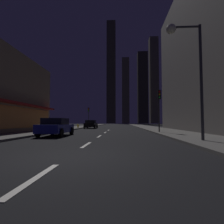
{
  "coord_description": "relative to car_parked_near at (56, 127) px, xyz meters",
  "views": [
    {
      "loc": [
        1.74,
        -5.59,
        1.15
      ],
      "look_at": [
        0.0,
        27.57,
        3.0
      ],
      "focal_mm": 28.35,
      "sensor_mm": 36.0,
      "label": 1
    }
  ],
  "objects": [
    {
      "name": "car_parked_near",
      "position": [
        0.0,
        0.0,
        0.0
      ],
      "size": [
        1.98,
        4.24,
        1.45
      ],
      "color": "navy",
      "rests_on": "ground"
    },
    {
      "name": "ground_plane",
      "position": [
        3.6,
        23.33,
        -0.79
      ],
      "size": [
        78.0,
        136.0,
        0.1
      ],
      "primitive_type": "cube",
      "color": "black"
    },
    {
      "name": "lane_marking_center",
      "position": [
        3.6,
        -0.27,
        -0.73
      ],
      "size": [
        0.16,
        23.0,
        0.01
      ],
      "color": "silver",
      "rests_on": "ground"
    },
    {
      "name": "fire_hydrant_far_left",
      "position": [
        -2.3,
        16.65,
        -0.29
      ],
      "size": [
        0.42,
        0.3,
        0.65
      ],
      "color": "gold",
      "rests_on": "sidewalk_left"
    },
    {
      "name": "traffic_light_near_right",
      "position": [
        9.1,
        3.4,
        2.45
      ],
      "size": [
        0.32,
        0.48,
        4.2
      ],
      "color": "#2D2D2D",
      "rests_on": "sidewalk_right"
    },
    {
      "name": "sidewalk_left",
      "position": [
        -3.4,
        23.33,
        -0.67
      ],
      "size": [
        4.0,
        76.0,
        0.15
      ],
      "primitive_type": "cube",
      "color": "#605E59",
      "rests_on": "ground"
    },
    {
      "name": "sidewalk_right",
      "position": [
        10.6,
        23.33,
        -0.67
      ],
      "size": [
        4.0,
        76.0,
        0.15
      ],
      "primitive_type": "cube",
      "color": "#605E59",
      "rests_on": "ground"
    },
    {
      "name": "skyscraper_distant_short",
      "position": [
        20.14,
        107.76,
        23.91
      ],
      "size": [
        6.79,
        6.81,
        49.3
      ],
      "primitive_type": "cube",
      "color": "#312E24",
      "rests_on": "ground"
    },
    {
      "name": "skyscraper_distant_tall",
      "position": [
        -2.0,
        113.73,
        37.11
      ],
      "size": [
        6.42,
        5.62,
        75.7
      ],
      "primitive_type": "cube",
      "color": "#403D30",
      "rests_on": "ground"
    },
    {
      "name": "car_parked_far",
      "position": [
        0.0,
        16.71,
        0.0
      ],
      "size": [
        1.98,
        4.24,
        1.45
      ],
      "color": "black",
      "rests_on": "ground"
    },
    {
      "name": "skyscraper_distant_mid",
      "position": [
        8.42,
        109.77,
        22.38
      ],
      "size": [
        5.07,
        5.87,
        46.25
      ],
      "primitive_type": "cube",
      "color": "brown",
      "rests_on": "ground"
    },
    {
      "name": "street_lamp_right",
      "position": [
        8.98,
        -4.3,
        4.33
      ],
      "size": [
        1.96,
        0.56,
        6.58
      ],
      "color": "#38383D",
      "rests_on": "sidewalk_right"
    },
    {
      "name": "traffic_light_far_left",
      "position": [
        -1.9,
        24.53,
        2.45
      ],
      "size": [
        0.32,
        0.48,
        4.2
      ],
      "color": "#2D2D2D",
      "rests_on": "sidewalk_left"
    },
    {
      "name": "skyscraper_distant_slender",
      "position": [
        32.01,
        129.95,
        34.37
      ],
      "size": [
        6.98,
        7.62,
        70.22
      ],
      "primitive_type": "cube",
      "color": "brown",
      "rests_on": "ground"
    }
  ]
}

